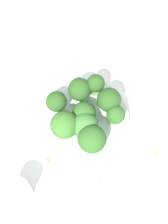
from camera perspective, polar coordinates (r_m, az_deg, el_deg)
ground_plane at (r=0.60m, az=-0.00°, el=-2.13°), size 3.00×3.00×0.00m
bowl at (r=0.58m, az=-0.00°, el=-1.65°), size 0.16×0.16×0.03m
broccoli_floret_0 at (r=0.54m, az=0.07°, el=-0.25°), size 0.04×0.04×0.05m
broccoli_floret_1 at (r=0.54m, az=4.56°, el=2.11°), size 0.04×0.04×0.06m
broccoli_floret_2 at (r=0.56m, az=-0.83°, el=4.05°), size 0.04×0.04×0.05m
broccoli_floret_3 at (r=0.53m, az=0.19°, el=-2.60°), size 0.05×0.05×0.05m
broccoli_floret_4 at (r=0.53m, az=-3.60°, el=-2.41°), size 0.05×0.05×0.06m
broccoli_floret_5 at (r=0.54m, az=5.77°, el=-0.66°), size 0.03×0.03×0.05m
broccoli_floret_6 at (r=0.51m, az=1.46°, el=-5.00°), size 0.05×0.05×0.06m
broccoli_floret_7 at (r=0.55m, az=-5.08°, el=1.86°), size 0.04×0.04×0.05m
broccoli_floret_8 at (r=0.56m, az=2.12°, el=5.03°), size 0.03×0.03×0.05m
pepper_shaker at (r=0.55m, az=-11.65°, el=-13.83°), size 0.04×0.04×0.06m
almond_crumb_0 at (r=0.63m, az=-0.67°, el=6.03°), size 0.01×0.01×0.01m
almond_crumb_1 at (r=0.57m, az=2.90°, el=-11.98°), size 0.01×0.01×0.01m
almond_crumb_2 at (r=0.58m, az=-6.67°, el=-8.61°), size 0.01×0.01×0.01m
almond_crumb_3 at (r=0.59m, az=13.08°, el=-7.21°), size 0.01×0.01×0.01m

